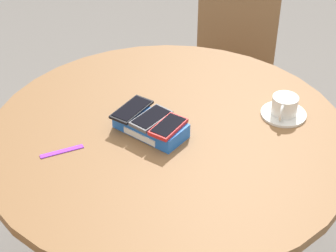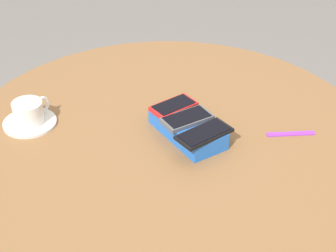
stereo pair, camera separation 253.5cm
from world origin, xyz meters
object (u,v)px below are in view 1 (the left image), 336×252
object	(u,v)px
round_table	(168,155)
phone_black	(132,110)
chair_far_side	(228,80)
phone_red	(168,127)
coffee_cup	(285,105)
phone_box	(151,126)
saucer	(283,114)
phone_gray	(151,118)
lanyard_strap	(62,151)

from	to	relation	value
round_table	phone_black	xyz separation A→B (m)	(-0.12, -0.00, 0.14)
round_table	chair_far_side	distance (m)	0.90
phone_red	coffee_cup	world-z (taller)	coffee_cup
phone_box	saucer	world-z (taller)	phone_box
phone_black	phone_red	distance (m)	0.14
phone_gray	round_table	bearing A→B (deg)	26.53
round_table	saucer	distance (m)	0.38
phone_box	phone_red	bearing A→B (deg)	-17.41
round_table	phone_gray	bearing A→B (deg)	-153.47
phone_gray	coffee_cup	world-z (taller)	coffee_cup
saucer	lanyard_strap	distance (m)	0.69
round_table	coffee_cup	size ratio (longest dim) A/B	9.94
phone_gray	phone_box	bearing A→B (deg)	-171.09
round_table	chair_far_side	xyz separation A→B (m)	(-0.05, 0.87, -0.23)
coffee_cup	chair_far_side	world-z (taller)	coffee_cup
round_table	phone_gray	size ratio (longest dim) A/B	7.79
round_table	phone_gray	world-z (taller)	phone_gray
coffee_cup	phone_box	bearing A→B (deg)	-146.20
round_table	phone_box	xyz separation A→B (m)	(-0.05, -0.02, 0.11)
chair_far_side	phone_red	bearing A→B (deg)	-85.41
phone_black	coffee_cup	bearing A→B (deg)	26.81
round_table	saucer	size ratio (longest dim) A/B	7.74
saucer	phone_black	bearing A→B (deg)	-152.91
phone_gray	coffee_cup	xyz separation A→B (m)	(0.35, 0.23, -0.01)
phone_box	coffee_cup	world-z (taller)	coffee_cup
phone_black	phone_red	bearing A→B (deg)	-17.02
coffee_cup	round_table	bearing A→B (deg)	-145.08
phone_gray	phone_red	distance (m)	0.07
round_table	coffee_cup	distance (m)	0.39
chair_far_side	phone_black	bearing A→B (deg)	-94.19
coffee_cup	lanyard_strap	xyz separation A→B (m)	(-0.55, -0.42, -0.04)
coffee_cup	saucer	bearing A→B (deg)	90.41
lanyard_strap	phone_red	bearing A→B (deg)	31.45
phone_gray	saucer	bearing A→B (deg)	34.22
saucer	coffee_cup	distance (m)	0.03
round_table	saucer	bearing A→B (deg)	35.25
round_table	chair_far_side	bearing A→B (deg)	93.62
phone_gray	lanyard_strap	world-z (taller)	phone_gray
chair_far_side	phone_gray	bearing A→B (deg)	-89.35
lanyard_strap	chair_far_side	world-z (taller)	chair_far_side
coffee_cup	chair_far_side	size ratio (longest dim) A/B	0.14
round_table	coffee_cup	world-z (taller)	coffee_cup
phone_black	phone_red	world-z (taller)	phone_red
phone_box	coffee_cup	distance (m)	0.42
coffee_cup	chair_far_side	xyz separation A→B (m)	(-0.36, 0.66, -0.36)
round_table	phone_red	bearing A→B (deg)	-67.09
phone_box	phone_gray	world-z (taller)	phone_gray
phone_gray	coffee_cup	bearing A→B (deg)	33.93
phone_black	coffee_cup	world-z (taller)	coffee_cup
phone_box	saucer	xyz separation A→B (m)	(0.35, 0.24, -0.02)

